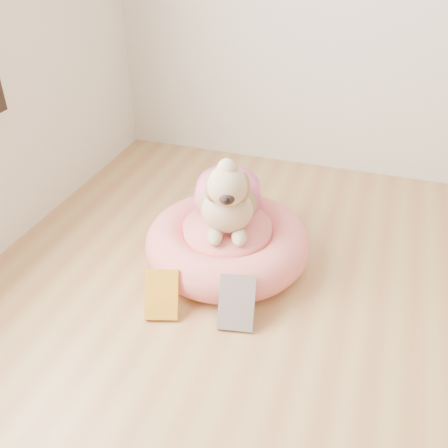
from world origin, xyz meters
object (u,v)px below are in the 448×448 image
(pet_bed, at_px, (227,243))
(book_yellow, at_px, (162,294))
(book_white, at_px, (237,303))
(dog, at_px, (228,183))

(pet_bed, relative_size, book_yellow, 3.75)
(book_yellow, bearing_deg, pet_bed, 54.03)
(pet_bed, bearing_deg, book_white, -66.83)
(pet_bed, relative_size, dog, 1.45)
(book_yellow, relative_size, book_white, 0.93)
(pet_bed, distance_m, book_white, 0.40)
(pet_bed, height_order, book_white, pet_bed)
(pet_bed, xyz_separation_m, book_yellow, (-0.14, -0.41, -0.01))
(book_white, bearing_deg, dog, 102.26)
(pet_bed, xyz_separation_m, book_white, (0.16, -0.37, 0.00))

